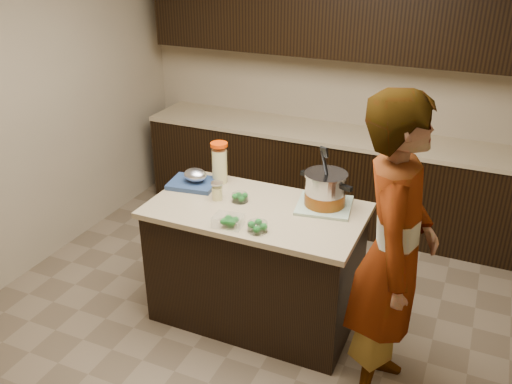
% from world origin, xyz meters
% --- Properties ---
extents(ground_plane, '(4.00, 4.00, 0.00)m').
position_xyz_m(ground_plane, '(0.00, 0.00, 0.00)').
color(ground_plane, brown).
rests_on(ground_plane, ground).
extents(room_shell, '(4.04, 4.04, 2.72)m').
position_xyz_m(room_shell, '(0.00, 0.00, 1.71)').
color(room_shell, tan).
rests_on(room_shell, ground).
extents(back_cabinets, '(3.60, 0.63, 2.33)m').
position_xyz_m(back_cabinets, '(0.00, 1.74, 0.94)').
color(back_cabinets, black).
rests_on(back_cabinets, ground).
extents(island, '(1.46, 0.81, 0.90)m').
position_xyz_m(island, '(0.00, 0.00, 0.45)').
color(island, black).
rests_on(island, ground).
extents(dish_towel, '(0.41, 0.41, 0.02)m').
position_xyz_m(dish_towel, '(0.42, 0.21, 0.91)').
color(dish_towel, '#537C53').
rests_on(dish_towel, island).
extents(stock_pot, '(0.40, 0.37, 0.41)m').
position_xyz_m(stock_pot, '(0.42, 0.21, 1.02)').
color(stock_pot, '#B7B7BC').
rests_on(stock_pot, dish_towel).
extents(lemonade_pitcher, '(0.17, 0.17, 0.31)m').
position_xyz_m(lemonade_pitcher, '(-0.42, 0.28, 1.04)').
color(lemonade_pitcher, '#D9CF85').
rests_on(lemonade_pitcher, island).
extents(mason_jar, '(0.09, 0.09, 0.14)m').
position_xyz_m(mason_jar, '(-0.30, 0.01, 0.96)').
color(mason_jar, '#D9CF85').
rests_on(mason_jar, island).
extents(broccoli_tub_left, '(0.16, 0.16, 0.06)m').
position_xyz_m(broccoli_tub_left, '(-0.14, 0.05, 0.93)').
color(broccoli_tub_left, silver).
rests_on(broccoli_tub_left, island).
extents(broccoli_tub_right, '(0.13, 0.13, 0.06)m').
position_xyz_m(broccoli_tub_right, '(0.14, -0.28, 0.93)').
color(broccoli_tub_right, silver).
rests_on(broccoli_tub_right, island).
extents(broccoli_tub_rect, '(0.20, 0.15, 0.07)m').
position_xyz_m(broccoli_tub_rect, '(-0.06, -0.29, 0.93)').
color(broccoli_tub_rect, silver).
rests_on(broccoli_tub_rect, island).
extents(blue_tray, '(0.37, 0.31, 0.13)m').
position_xyz_m(blue_tray, '(-0.56, 0.14, 0.94)').
color(blue_tray, navy).
rests_on(blue_tray, island).
extents(person, '(0.52, 0.74, 1.91)m').
position_xyz_m(person, '(0.98, -0.32, 0.96)').
color(person, gray).
rests_on(person, ground).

